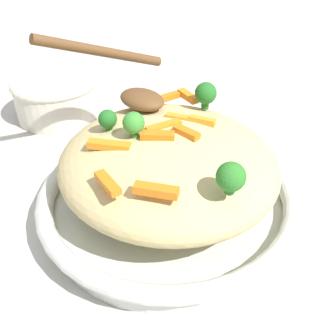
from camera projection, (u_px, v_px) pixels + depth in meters
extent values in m
plane|color=beige|center=(168.00, 215.00, 0.45)|extent=(2.40, 2.40, 0.00)
cylinder|color=silver|center=(168.00, 208.00, 0.45)|extent=(0.26, 0.26, 0.02)
torus|color=silver|center=(168.00, 194.00, 0.44)|extent=(0.28, 0.28, 0.02)
torus|color=black|center=(168.00, 191.00, 0.43)|extent=(0.28, 0.28, 0.00)
ellipsoid|color=#D1BA7A|center=(168.00, 164.00, 0.41)|extent=(0.23, 0.22, 0.08)
cube|color=orange|center=(202.00, 121.00, 0.41)|extent=(0.03, 0.02, 0.01)
cube|color=orange|center=(156.00, 190.00, 0.32)|extent=(0.04, 0.03, 0.01)
cube|color=orange|center=(108.00, 183.00, 0.33)|extent=(0.04, 0.02, 0.01)
cube|color=orange|center=(186.00, 132.00, 0.38)|extent=(0.03, 0.01, 0.01)
cube|color=orange|center=(136.00, 102.00, 0.45)|extent=(0.03, 0.02, 0.01)
cube|color=orange|center=(109.00, 145.00, 0.38)|extent=(0.04, 0.03, 0.01)
cube|color=orange|center=(158.00, 136.00, 0.38)|extent=(0.03, 0.03, 0.01)
cube|color=orange|center=(165.00, 98.00, 0.46)|extent=(0.02, 0.04, 0.01)
cube|color=orange|center=(164.00, 126.00, 0.40)|extent=(0.02, 0.04, 0.01)
cube|color=orange|center=(188.00, 96.00, 0.46)|extent=(0.03, 0.02, 0.01)
cube|color=orange|center=(183.00, 118.00, 0.41)|extent=(0.04, 0.02, 0.01)
cylinder|color=#205B1C|center=(109.00, 128.00, 0.40)|extent=(0.01, 0.01, 0.01)
sphere|color=#236B23|center=(108.00, 119.00, 0.40)|extent=(0.02, 0.02, 0.02)
cylinder|color=#205B1C|center=(205.00, 104.00, 0.44)|extent=(0.01, 0.01, 0.01)
sphere|color=#236B23|center=(206.00, 93.00, 0.44)|extent=(0.02, 0.02, 0.02)
cylinder|color=#377928|center=(134.00, 133.00, 0.38)|extent=(0.01, 0.01, 0.01)
sphere|color=#3D8E33|center=(134.00, 123.00, 0.38)|extent=(0.02, 0.02, 0.02)
cylinder|color=#296820|center=(230.00, 189.00, 0.32)|extent=(0.01, 0.01, 0.01)
sphere|color=#2D7A28|center=(231.00, 177.00, 0.32)|extent=(0.02, 0.02, 0.02)
ellipsoid|color=brown|center=(142.00, 99.00, 0.44)|extent=(0.06, 0.04, 0.02)
cylinder|color=brown|center=(103.00, 52.00, 0.47)|extent=(0.04, 0.17, 0.07)
cylinder|color=beige|center=(56.00, 98.00, 0.63)|extent=(0.13, 0.13, 0.06)
torus|color=beige|center=(54.00, 82.00, 0.61)|extent=(0.13, 0.13, 0.01)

